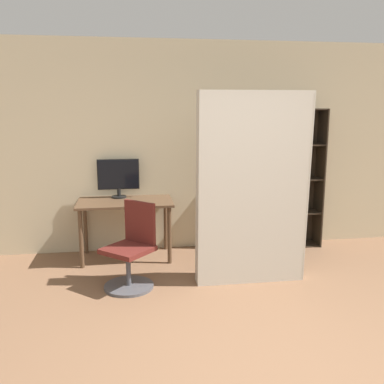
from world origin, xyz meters
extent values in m
cube|color=#C6B793|center=(0.00, 3.24, 1.35)|extent=(8.00, 0.06, 2.70)
cube|color=brown|center=(-1.12, 2.89, 0.72)|extent=(1.16, 0.65, 0.03)
cylinder|color=brown|center=(-1.64, 2.62, 0.35)|extent=(0.05, 0.05, 0.70)
cylinder|color=brown|center=(-0.60, 2.62, 0.35)|extent=(0.05, 0.05, 0.70)
cylinder|color=brown|center=(-1.64, 3.15, 0.35)|extent=(0.05, 0.05, 0.70)
cylinder|color=brown|center=(-0.60, 3.15, 0.35)|extent=(0.05, 0.05, 0.70)
cylinder|color=black|center=(-1.20, 3.10, 0.74)|extent=(0.19, 0.19, 0.02)
cylinder|color=black|center=(-1.20, 3.10, 0.80)|extent=(0.04, 0.04, 0.10)
cube|color=black|center=(-1.20, 3.10, 1.03)|extent=(0.52, 0.02, 0.38)
cube|color=black|center=(-1.20, 3.10, 1.03)|extent=(0.50, 0.03, 0.36)
cylinder|color=#4C4C51|center=(-1.10, 1.97, 0.01)|extent=(0.52, 0.52, 0.03)
cylinder|color=#4C4C51|center=(-1.10, 1.97, 0.21)|extent=(0.05, 0.05, 0.36)
cube|color=#591E19|center=(-1.10, 1.97, 0.42)|extent=(0.62, 0.62, 0.05)
cube|color=#591E19|center=(-0.96, 2.12, 0.67)|extent=(0.32, 0.30, 0.45)
cube|color=#2D2319|center=(0.72, 3.06, 0.92)|extent=(0.02, 0.31, 1.85)
cube|color=#2D2319|center=(1.48, 3.06, 0.92)|extent=(0.02, 0.31, 1.85)
cube|color=#2D2319|center=(1.10, 3.20, 0.92)|extent=(0.77, 0.02, 1.85)
cube|color=#2D2319|center=(1.10, 3.06, 0.01)|extent=(0.74, 0.28, 0.02)
cube|color=#2D2319|center=(1.10, 3.06, 0.47)|extent=(0.74, 0.28, 0.02)
cube|color=#2D2319|center=(1.10, 3.06, 0.92)|extent=(0.74, 0.28, 0.02)
cube|color=#2D2319|center=(1.10, 3.06, 1.38)|extent=(0.74, 0.28, 0.02)
cube|color=#2D2319|center=(1.10, 3.06, 1.84)|extent=(0.74, 0.28, 0.02)
cube|color=red|center=(0.75, 3.08, 0.21)|extent=(0.02, 0.21, 0.39)
cube|color=#287A38|center=(0.78, 3.07, 0.17)|extent=(0.03, 0.22, 0.31)
cube|color=#1E4C9E|center=(0.81, 3.11, 0.17)|extent=(0.02, 0.16, 0.30)
cube|color=#287A38|center=(0.85, 3.08, 0.18)|extent=(0.02, 0.18, 0.32)
cube|color=silver|center=(0.88, 3.03, 0.20)|extent=(0.03, 0.19, 0.36)
cube|color=teal|center=(0.91, 3.09, 0.15)|extent=(0.02, 0.20, 0.27)
cube|color=#287A38|center=(0.94, 3.03, 0.18)|extent=(0.02, 0.21, 0.32)
cube|color=#287A38|center=(0.96, 3.07, 0.18)|extent=(0.02, 0.21, 0.33)
cube|color=silver|center=(1.00, 3.08, 0.17)|extent=(0.04, 0.21, 0.29)
cube|color=brown|center=(0.76, 3.06, 0.64)|extent=(0.04, 0.23, 0.33)
cube|color=orange|center=(0.80, 3.09, 0.64)|extent=(0.03, 0.17, 0.33)
cube|color=brown|center=(0.83, 3.06, 0.62)|extent=(0.03, 0.16, 0.29)
cube|color=orange|center=(0.87, 3.04, 0.64)|extent=(0.03, 0.19, 0.33)
cube|color=#1E4C9E|center=(0.90, 3.06, 0.63)|extent=(0.03, 0.22, 0.31)
cube|color=red|center=(0.94, 3.07, 0.62)|extent=(0.03, 0.23, 0.29)
cube|color=teal|center=(0.97, 3.07, 0.67)|extent=(0.02, 0.22, 0.39)
cube|color=silver|center=(0.76, 3.08, 1.07)|extent=(0.03, 0.23, 0.28)
cube|color=teal|center=(0.79, 3.11, 1.13)|extent=(0.03, 0.17, 0.40)
cube|color=orange|center=(0.83, 3.06, 1.13)|extent=(0.03, 0.18, 0.39)
cube|color=gold|center=(0.87, 3.01, 1.12)|extent=(0.03, 0.15, 0.37)
cube|color=gold|center=(0.75, 3.03, 1.56)|extent=(0.03, 0.20, 0.33)
cube|color=gold|center=(0.79, 3.11, 1.53)|extent=(0.03, 0.18, 0.29)
cube|color=teal|center=(0.83, 3.05, 1.59)|extent=(0.03, 0.18, 0.39)
cube|color=brown|center=(0.87, 3.06, 1.55)|extent=(0.03, 0.20, 0.33)
cube|color=silver|center=(0.90, 3.03, 1.57)|extent=(0.02, 0.17, 0.36)
cube|color=#1E4C9E|center=(0.93, 3.04, 1.58)|extent=(0.03, 0.22, 0.39)
cube|color=beige|center=(0.21, 1.95, 1.02)|extent=(1.17, 0.26, 2.04)
cube|color=beige|center=(0.79, 1.95, 1.02)|extent=(0.01, 0.26, 2.00)
camera|label=1|loc=(-1.06, -2.30, 1.88)|focal=40.00mm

